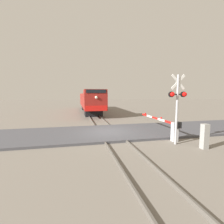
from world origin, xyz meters
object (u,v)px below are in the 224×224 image
locomotive (90,101)px  utility_cabinet (205,136)px  crossing_signal (177,101)px  crossing_gate (169,127)px

locomotive → utility_cabinet: bearing=-77.1°
crossing_signal → locomotive: bearing=100.5°
locomotive → crossing_signal: size_ratio=4.11×
locomotive → crossing_gate: bearing=-77.8°
crossing_signal → utility_cabinet: size_ratio=3.00×
crossing_gate → utility_cabinet: 2.54m
locomotive → crossing_signal: crossing_signal is taller
locomotive → utility_cabinet: locomotive is taller
crossing_signal → utility_cabinet: bearing=-44.6°
utility_cabinet → crossing_gate: bearing=108.8°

